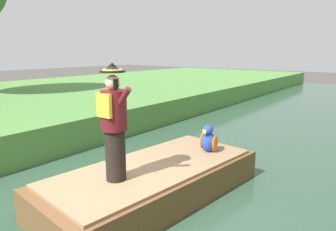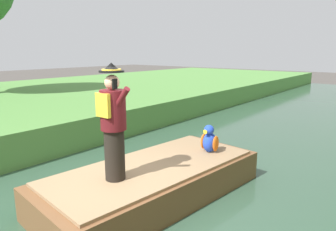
# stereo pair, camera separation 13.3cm
# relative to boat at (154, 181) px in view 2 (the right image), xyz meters

# --- Properties ---
(ground_plane) EXTENTS (80.00, 80.00, 0.00)m
(ground_plane) POSITION_rel_boat_xyz_m (0.00, -0.95, -0.40)
(ground_plane) COLOR #4C4742
(canal_water) EXTENTS (6.42, 48.00, 0.10)m
(canal_water) POSITION_rel_boat_xyz_m (0.00, -0.95, -0.35)
(canal_water) COLOR #33513D
(canal_water) RESTS_ON ground
(boat) EXTENTS (2.24, 4.37, 0.61)m
(boat) POSITION_rel_boat_xyz_m (0.00, 0.00, 0.00)
(boat) COLOR brown
(boat) RESTS_ON canal_water
(person_pirate) EXTENTS (0.61, 0.42, 1.85)m
(person_pirate) POSITION_rel_boat_xyz_m (-0.07, -0.85, 1.23)
(person_pirate) COLOR black
(person_pirate) RESTS_ON boat
(parrot_plush) EXTENTS (0.36, 0.35, 0.57)m
(parrot_plush) POSITION_rel_boat_xyz_m (0.40, 1.26, 0.55)
(parrot_plush) COLOR blue
(parrot_plush) RESTS_ON boat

